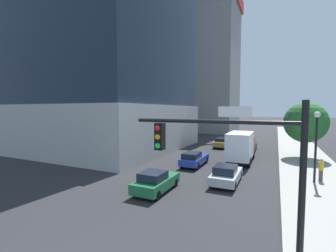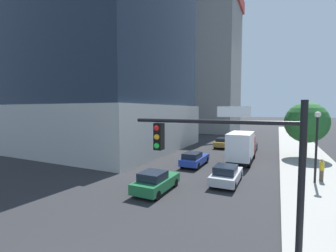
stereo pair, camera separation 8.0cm
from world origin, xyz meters
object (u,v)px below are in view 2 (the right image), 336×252
car_blue (194,159)px  car_black (249,146)px  car_green (156,182)px  car_silver (226,175)px  construction_building (207,60)px  traffic_light_pole (229,156)px  street_tree (306,122)px  car_gold (222,142)px  pedestrian_yellow_shirt (322,170)px  box_truck (242,145)px  street_lamp (317,136)px

car_blue → car_black: car_black is taller
car_green → car_silver: 5.54m
construction_building → car_blue: (10.03, -38.10, -18.22)m
traffic_light_pole → car_blue: size_ratio=1.36×
street_tree → car_green: size_ratio=1.59×
car_gold → car_green: size_ratio=1.12×
car_gold → traffic_light_pole: bearing=-77.2°
car_silver → pedestrian_yellow_shirt: bearing=27.2°
traffic_light_pole → car_black: 25.14m
box_truck → car_gold: bearing=114.3°
construction_building → car_blue: size_ratio=9.61×
box_truck → traffic_light_pole: bearing=-83.6°
street_lamp → car_gold: bearing=125.6°
street_tree → car_blue: 13.99m
construction_building → traffic_light_pole: (15.99, -51.68, -14.91)m
street_lamp → car_black: 14.34m
car_silver → car_green: bearing=-136.5°
pedestrian_yellow_shirt → car_gold: bearing=128.0°
street_lamp → box_truck: size_ratio=0.77×
street_tree → car_green: bearing=-121.8°
car_silver → street_lamp: bearing=24.8°
street_tree → car_silver: (-6.34, -12.92, -3.48)m
street_tree → box_truck: street_tree is taller
car_gold → street_tree: bearing=-20.9°
traffic_light_pole → car_green: traffic_light_pole is taller
construction_building → street_lamp: bearing=-63.0°
traffic_light_pole → street_lamp: (4.12, 12.19, -0.36)m
pedestrian_yellow_shirt → construction_building: bearing=117.9°
car_blue → car_black: bearing=70.4°
pedestrian_yellow_shirt → car_black: bearing=118.4°
traffic_light_pole → construction_building: bearing=107.2°
street_tree → pedestrian_yellow_shirt: street_tree is taller
construction_building → car_black: construction_building is taller
pedestrian_yellow_shirt → street_tree: bearing=91.2°
car_blue → pedestrian_yellow_shirt: 10.60m
construction_building → street_tree: bearing=-55.2°
car_blue → car_silver: 5.81m
street_tree → car_silver: bearing=-116.2°
car_gold → street_lamp: bearing=-54.4°
car_gold → car_silver: (4.02, -16.87, -0.04)m
construction_building → car_green: construction_building is taller
car_gold → car_blue: size_ratio=1.03×
construction_building → street_tree: construction_building is taller
traffic_light_pole → box_truck: traffic_light_pole is taller
construction_building → box_truck: (14.05, -34.32, -17.13)m
street_tree → car_gold: street_tree is taller
street_tree → pedestrian_yellow_shirt: bearing=-88.8°
street_lamp → car_silver: (-6.05, -2.80, -2.97)m
car_blue → pedestrian_yellow_shirt: bearing=-4.5°
car_blue → box_truck: 5.63m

